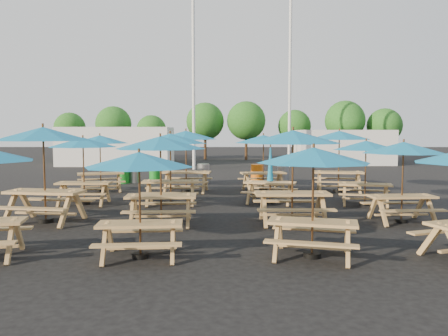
{
  "coord_description": "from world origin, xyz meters",
  "views": [
    {
      "loc": [
        0.05,
        -14.42,
        2.38
      ],
      "look_at": [
        0.0,
        1.5,
        1.1
      ],
      "focal_mm": 35.0,
      "sensor_mm": 36.0,
      "label": 1
    }
  ],
  "objects_px": {
    "picnic_unit_2": "(83,145)",
    "waste_bin_0": "(124,174)",
    "picnic_unit_5": "(160,147)",
    "waste_bin_4": "(257,174)",
    "picnic_unit_8": "(313,160)",
    "picnic_unit_6": "(170,142)",
    "picnic_unit_7": "(186,138)",
    "picnic_unit_4": "(139,164)",
    "picnic_unit_14": "(366,148)",
    "picnic_unit_13": "(403,151)",
    "picnic_unit_1": "(43,138)",
    "picnic_unit_3": "(100,142)",
    "waste_bin_5": "(283,173)",
    "picnic_unit_9": "(293,141)",
    "picnic_unit_10": "(270,177)",
    "waste_bin_3": "(203,173)",
    "waste_bin_2": "(155,173)",
    "picnic_unit_11": "(263,142)",
    "picnic_unit_15": "(339,138)",
    "waste_bin_1": "(135,173)"
  },
  "relations": [
    {
      "from": "picnic_unit_7",
      "to": "picnic_unit_3",
      "type": "bearing_deg",
      "value": -176.84
    },
    {
      "from": "picnic_unit_5",
      "to": "picnic_unit_14",
      "type": "distance_m",
      "value": 7.0
    },
    {
      "from": "picnic_unit_3",
      "to": "picnic_unit_14",
      "type": "bearing_deg",
      "value": -37.82
    },
    {
      "from": "picnic_unit_2",
      "to": "waste_bin_0",
      "type": "xyz_separation_m",
      "value": [
        -0.13,
        6.16,
        -1.52
      ]
    },
    {
      "from": "picnic_unit_7",
      "to": "picnic_unit_9",
      "type": "bearing_deg",
      "value": -57.0
    },
    {
      "from": "picnic_unit_6",
      "to": "waste_bin_3",
      "type": "height_order",
      "value": "picnic_unit_6"
    },
    {
      "from": "picnic_unit_8",
      "to": "picnic_unit_14",
      "type": "distance_m",
      "value": 6.76
    },
    {
      "from": "waste_bin_1",
      "to": "waste_bin_4",
      "type": "bearing_deg",
      "value": -2.57
    },
    {
      "from": "waste_bin_0",
      "to": "picnic_unit_9",
      "type": "bearing_deg",
      "value": -54.41
    },
    {
      "from": "picnic_unit_6",
      "to": "picnic_unit_13",
      "type": "relative_size",
      "value": 1.07
    },
    {
      "from": "picnic_unit_4",
      "to": "waste_bin_4",
      "type": "distance_m",
      "value": 12.82
    },
    {
      "from": "picnic_unit_8",
      "to": "picnic_unit_13",
      "type": "height_order",
      "value": "picnic_unit_13"
    },
    {
      "from": "picnic_unit_1",
      "to": "waste_bin_2",
      "type": "distance_m",
      "value": 9.55
    },
    {
      "from": "picnic_unit_14",
      "to": "picnic_unit_4",
      "type": "bearing_deg",
      "value": -121.37
    },
    {
      "from": "picnic_unit_1",
      "to": "waste_bin_4",
      "type": "height_order",
      "value": "picnic_unit_1"
    },
    {
      "from": "waste_bin_0",
      "to": "picnic_unit_11",
      "type": "bearing_deg",
      "value": -23.43
    },
    {
      "from": "picnic_unit_13",
      "to": "picnic_unit_8",
      "type": "bearing_deg",
      "value": -137.14
    },
    {
      "from": "picnic_unit_4",
      "to": "picnic_unit_14",
      "type": "relative_size",
      "value": 0.84
    },
    {
      "from": "picnic_unit_2",
      "to": "picnic_unit_8",
      "type": "bearing_deg",
      "value": -45.62
    },
    {
      "from": "picnic_unit_5",
      "to": "picnic_unit_9",
      "type": "bearing_deg",
      "value": -0.77
    },
    {
      "from": "picnic_unit_4",
      "to": "picnic_unit_13",
      "type": "distance_m",
      "value": 7.16
    },
    {
      "from": "waste_bin_3",
      "to": "waste_bin_4",
      "type": "relative_size",
      "value": 1.0
    },
    {
      "from": "picnic_unit_3",
      "to": "picnic_unit_14",
      "type": "relative_size",
      "value": 1.12
    },
    {
      "from": "picnic_unit_1",
      "to": "picnic_unit_14",
      "type": "relative_size",
      "value": 1.12
    },
    {
      "from": "waste_bin_2",
      "to": "waste_bin_5",
      "type": "height_order",
      "value": "same"
    },
    {
      "from": "picnic_unit_1",
      "to": "picnic_unit_5",
      "type": "relative_size",
      "value": 1.2
    },
    {
      "from": "picnic_unit_8",
      "to": "waste_bin_4",
      "type": "height_order",
      "value": "picnic_unit_8"
    },
    {
      "from": "waste_bin_4",
      "to": "picnic_unit_13",
      "type": "bearing_deg",
      "value": -70.37
    },
    {
      "from": "picnic_unit_1",
      "to": "waste_bin_5",
      "type": "xyz_separation_m",
      "value": [
        7.57,
        9.36,
        -1.79
      ]
    },
    {
      "from": "picnic_unit_6",
      "to": "waste_bin_0",
      "type": "height_order",
      "value": "picnic_unit_6"
    },
    {
      "from": "waste_bin_1",
      "to": "picnic_unit_8",
      "type": "bearing_deg",
      "value": -64.47
    },
    {
      "from": "picnic_unit_10",
      "to": "picnic_unit_15",
      "type": "bearing_deg",
      "value": 58.45
    },
    {
      "from": "picnic_unit_7",
      "to": "waste_bin_0",
      "type": "relative_size",
      "value": 3.01
    },
    {
      "from": "picnic_unit_7",
      "to": "picnic_unit_15",
      "type": "height_order",
      "value": "picnic_unit_7"
    },
    {
      "from": "picnic_unit_5",
      "to": "picnic_unit_10",
      "type": "xyz_separation_m",
      "value": [
        3.19,
        3.46,
        -1.13
      ]
    },
    {
      "from": "picnic_unit_6",
      "to": "picnic_unit_1",
      "type": "bearing_deg",
      "value": -137.45
    },
    {
      "from": "picnic_unit_3",
      "to": "picnic_unit_8",
      "type": "height_order",
      "value": "picnic_unit_3"
    },
    {
      "from": "picnic_unit_3",
      "to": "waste_bin_3",
      "type": "xyz_separation_m",
      "value": [
        4.01,
        3.26,
        -1.57
      ]
    },
    {
      "from": "picnic_unit_9",
      "to": "picnic_unit_15",
      "type": "relative_size",
      "value": 0.89
    },
    {
      "from": "waste_bin_3",
      "to": "waste_bin_5",
      "type": "height_order",
      "value": "same"
    },
    {
      "from": "waste_bin_3",
      "to": "waste_bin_4",
      "type": "height_order",
      "value": "same"
    },
    {
      "from": "picnic_unit_9",
      "to": "picnic_unit_10",
      "type": "distance_m",
      "value": 3.56
    },
    {
      "from": "picnic_unit_5",
      "to": "waste_bin_4",
      "type": "distance_m",
      "value": 9.97
    },
    {
      "from": "picnic_unit_5",
      "to": "waste_bin_4",
      "type": "height_order",
      "value": "picnic_unit_5"
    },
    {
      "from": "picnic_unit_10",
      "to": "waste_bin_0",
      "type": "bearing_deg",
      "value": 152.87
    },
    {
      "from": "picnic_unit_3",
      "to": "picnic_unit_8",
      "type": "xyz_separation_m",
      "value": [
        6.72,
        -9.38,
        -0.15
      ]
    },
    {
      "from": "picnic_unit_7",
      "to": "picnic_unit_15",
      "type": "distance_m",
      "value": 6.14
    },
    {
      "from": "picnic_unit_4",
      "to": "picnic_unit_6",
      "type": "height_order",
      "value": "picnic_unit_6"
    },
    {
      "from": "picnic_unit_6",
      "to": "picnic_unit_7",
      "type": "xyz_separation_m",
      "value": [
        0.24,
        3.05,
        0.1
      ]
    },
    {
      "from": "picnic_unit_1",
      "to": "picnic_unit_2",
      "type": "bearing_deg",
      "value": 97.16
    }
  ]
}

